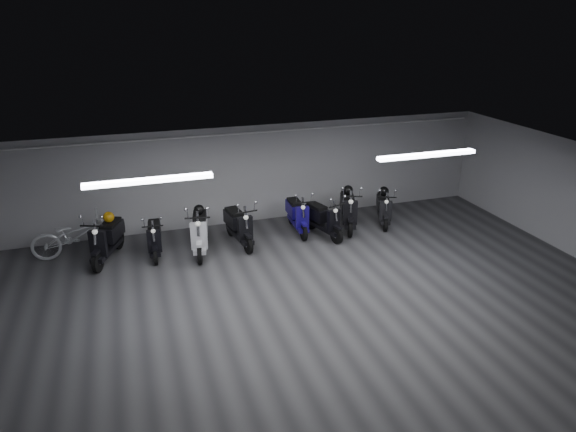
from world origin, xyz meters
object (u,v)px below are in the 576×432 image
object	(u,v)px
bicycle	(75,231)
helmet_0	(109,217)
scooter_0	(106,233)
scooter_2	(199,225)
scooter_3	(238,220)
helmet_2	(348,190)
helmet_3	(384,191)
scooter_4	(298,209)
scooter_7	(323,213)
scooter_1	(154,232)
scooter_8	(349,204)
helmet_1	(199,210)
scooter_9	(384,204)

from	to	relation	value
bicycle	helmet_0	world-z (taller)	bicycle
scooter_0	helmet_0	xyz separation A→B (m)	(0.10, 0.25, 0.31)
scooter_2	scooter_3	distance (m)	1.04
scooter_2	helmet_2	world-z (taller)	scooter_2
helmet_2	helmet_3	xyz separation A→B (m)	(1.08, -0.09, -0.12)
scooter_2	scooter_4	size ratio (longest dim) A/B	1.11
scooter_0	scooter_3	distance (m)	3.26
helmet_2	scooter_7	bearing A→B (deg)	-149.15
scooter_0	scooter_1	world-z (taller)	scooter_0
scooter_0	helmet_3	size ratio (longest dim) A/B	6.83
scooter_3	scooter_8	distance (m)	3.17
scooter_7	helmet_1	size ratio (longest dim) A/B	6.60
bicycle	helmet_1	xyz separation A→B (m)	(3.02, -0.45, 0.38)
scooter_7	helmet_0	xyz separation A→B (m)	(-5.44, 0.53, 0.37)
scooter_3	helmet_3	world-z (taller)	scooter_3
scooter_0	bicycle	world-z (taller)	scooter_0
bicycle	scooter_8	bearing A→B (deg)	-95.41
scooter_7	helmet_2	world-z (taller)	scooter_7
bicycle	helmet_0	distance (m)	0.94
scooter_1	bicycle	world-z (taller)	bicycle
scooter_8	bicycle	xyz separation A→B (m)	(-7.17, 0.43, -0.05)
scooter_8	helmet_0	distance (m)	6.33
helmet_1	helmet_2	distance (m)	4.24
scooter_4	helmet_3	bearing A→B (deg)	2.64
scooter_0	bicycle	size ratio (longest dim) A/B	0.94
scooter_1	scooter_9	world-z (taller)	scooter_9
helmet_0	scooter_8	bearing A→B (deg)	-1.90
helmet_2	bicycle	bearing A→B (deg)	178.62
scooter_2	scooter_9	bearing A→B (deg)	13.39
bicycle	scooter_9	bearing A→B (deg)	-95.29
helmet_0	scooter_2	bearing A→B (deg)	-13.38
scooter_1	helmet_2	xyz separation A→B (m)	(5.39, 0.36, 0.42)
scooter_1	scooter_7	world-z (taller)	scooter_7
scooter_8	helmet_2	bearing A→B (deg)	90.00
scooter_2	helmet_0	world-z (taller)	scooter_2
scooter_9	bicycle	xyz separation A→B (m)	(-8.25, 0.48, 0.05)
helmet_1	helmet_2	size ratio (longest dim) A/B	0.95
scooter_2	scooter_3	bearing A→B (deg)	19.20
scooter_9	scooter_2	bearing A→B (deg)	-155.72
helmet_3	scooter_4	bearing A→B (deg)	-179.94
scooter_8	helmet_1	world-z (taller)	scooter_8
helmet_0	helmet_3	distance (m)	7.50
scooter_3	scooter_1	bearing A→B (deg)	170.68
scooter_4	scooter_1	bearing A→B (deg)	-173.44
scooter_4	bicycle	size ratio (longest dim) A/B	0.87
scooter_0	helmet_3	distance (m)	7.60
scooter_4	scooter_3	bearing A→B (deg)	-167.34
scooter_2	bicycle	distance (m)	3.05
helmet_3	helmet_2	bearing A→B (deg)	175.46
scooter_4	helmet_0	world-z (taller)	scooter_4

